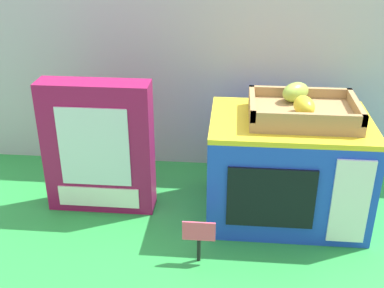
{
  "coord_description": "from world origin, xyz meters",
  "views": [
    {
      "loc": [
        0.06,
        -1.02,
        0.69
      ],
      "look_at": [
        -0.04,
        0.01,
        0.18
      ],
      "focal_mm": 45.51,
      "sensor_mm": 36.0,
      "label": 1
    }
  ],
  "objects_px": {
    "food_groups_crate": "(302,110)",
    "price_sign": "(199,235)",
    "cookie_set_box": "(98,147)",
    "toy_microwave": "(287,168)"
  },
  "relations": [
    {
      "from": "toy_microwave",
      "to": "food_groups_crate",
      "type": "distance_m",
      "value": 0.15
    },
    {
      "from": "toy_microwave",
      "to": "cookie_set_box",
      "type": "xyz_separation_m",
      "value": [
        -0.45,
        -0.01,
        0.04
      ]
    },
    {
      "from": "food_groups_crate",
      "to": "cookie_set_box",
      "type": "relative_size",
      "value": 0.73
    },
    {
      "from": "price_sign",
      "to": "food_groups_crate",
      "type": "bearing_deg",
      "value": 43.51
    },
    {
      "from": "food_groups_crate",
      "to": "toy_microwave",
      "type": "bearing_deg",
      "value": -170.8
    },
    {
      "from": "toy_microwave",
      "to": "cookie_set_box",
      "type": "relative_size",
      "value": 1.11
    },
    {
      "from": "food_groups_crate",
      "to": "price_sign",
      "type": "height_order",
      "value": "food_groups_crate"
    },
    {
      "from": "food_groups_crate",
      "to": "cookie_set_box",
      "type": "bearing_deg",
      "value": -178.67
    },
    {
      "from": "cookie_set_box",
      "to": "price_sign",
      "type": "height_order",
      "value": "cookie_set_box"
    },
    {
      "from": "toy_microwave",
      "to": "price_sign",
      "type": "relative_size",
      "value": 3.67
    }
  ]
}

